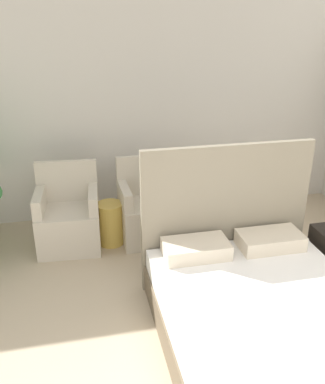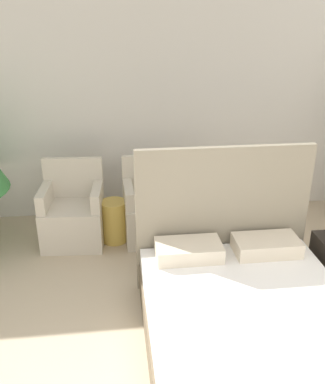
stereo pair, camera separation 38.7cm
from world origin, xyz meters
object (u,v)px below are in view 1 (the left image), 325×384
(bed, at_px, (262,314))
(armchair_near_window_left, at_px, (69,222))
(side_table, at_px, (111,223))
(armchair_near_window_right, at_px, (150,214))

(bed, xyz_separation_m, armchair_near_window_left, (-1.49, 1.90, 0.03))
(bed, distance_m, side_table, 2.14)
(armchair_near_window_left, distance_m, armchair_near_window_right, 0.93)
(bed, height_order, armchair_near_window_left, bed)
(bed, xyz_separation_m, side_table, (-1.02, 1.88, -0.03))
(side_table, bearing_deg, armchair_near_window_right, 2.30)
(bed, relative_size, side_table, 4.12)
(armchair_near_window_left, distance_m, side_table, 0.47)
(bed, xyz_separation_m, armchair_near_window_right, (-0.55, 1.90, 0.03))
(armchair_near_window_left, relative_size, side_table, 1.92)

